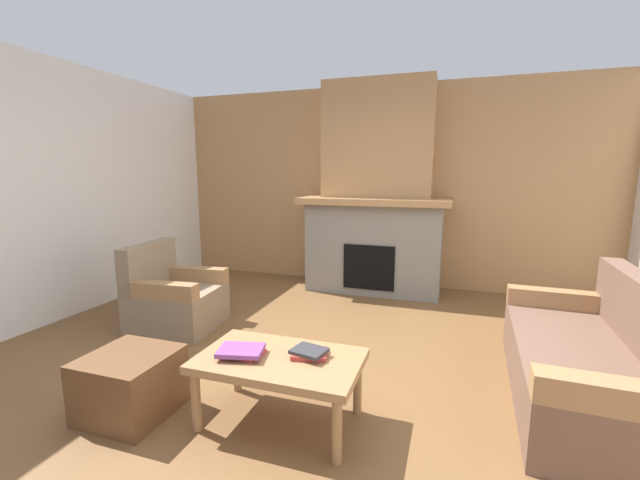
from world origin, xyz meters
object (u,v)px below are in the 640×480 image
object	(u,v)px
couch	(592,363)
ottoman	(131,384)
armchair	(174,299)
coffee_table	(279,365)
fireplace	(376,202)

from	to	relation	value
couch	ottoman	bearing A→B (deg)	-159.32
armchair	couch	bearing A→B (deg)	-4.06
coffee_table	couch	bearing A→B (deg)	24.20
coffee_table	ottoman	world-z (taller)	coffee_table
couch	ottoman	world-z (taller)	couch
couch	coffee_table	distance (m)	2.09
coffee_table	ottoman	xyz separation A→B (m)	(-0.95, -0.22, -0.18)
fireplace	ottoman	xyz separation A→B (m)	(-0.95, -3.32, -0.96)
fireplace	couch	world-z (taller)	fireplace
fireplace	coffee_table	world-z (taller)	fireplace
fireplace	ottoman	size ratio (longest dim) A/B	5.19
armchair	coffee_table	distance (m)	2.00
ottoman	couch	bearing A→B (deg)	20.68
coffee_table	fireplace	bearing A→B (deg)	89.95
couch	armchair	bearing A→B (deg)	175.94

